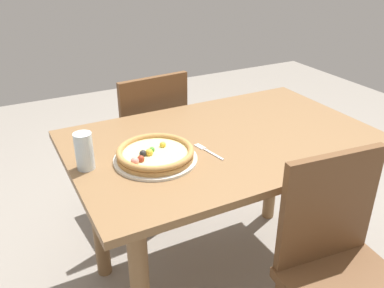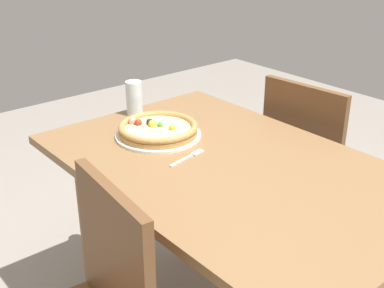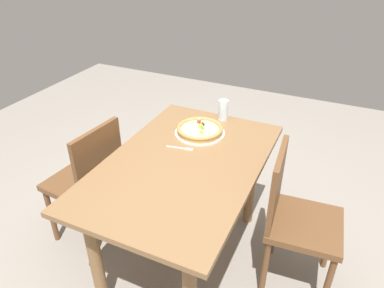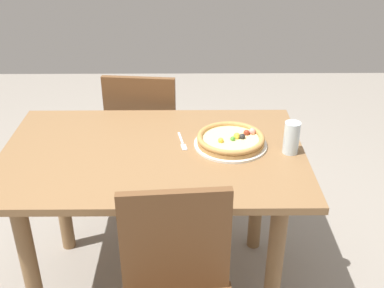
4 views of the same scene
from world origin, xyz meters
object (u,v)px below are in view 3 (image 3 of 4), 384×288
(chair_far, at_px, (294,216))
(plate, at_px, (200,133))
(fork, at_px, (182,148))
(chair_near, at_px, (89,180))
(drinking_glass, at_px, (223,110))
(dining_table, at_px, (183,180))
(pizza, at_px, (200,129))

(chair_far, height_order, plate, chair_far)
(fork, bearing_deg, chair_near, -169.35)
(plate, relative_size, drinking_glass, 2.28)
(fork, height_order, drinking_glass, drinking_glass)
(chair_far, bearing_deg, dining_table, -84.11)
(dining_table, bearing_deg, fork, -151.36)
(dining_table, xyz_separation_m, drinking_glass, (-0.58, 0.02, 0.20))
(chair_near, xyz_separation_m, chair_far, (-0.21, 1.26, 0.00))
(dining_table, height_order, chair_near, chair_near)
(chair_far, height_order, fork, chair_far)
(plate, distance_m, pizza, 0.03)
(dining_table, bearing_deg, chair_near, -81.76)
(dining_table, relative_size, plate, 4.07)
(chair_near, xyz_separation_m, drinking_glass, (-0.68, 0.65, 0.33))
(chair_near, distance_m, plate, 0.77)
(chair_near, height_order, chair_far, same)
(chair_far, xyz_separation_m, plate, (-0.22, -0.68, 0.26))
(chair_near, xyz_separation_m, pizza, (-0.43, 0.58, 0.29))
(dining_table, height_order, pizza, pizza)
(pizza, distance_m, fork, 0.21)
(chair_far, relative_size, plate, 2.82)
(dining_table, distance_m, pizza, 0.38)
(dining_table, bearing_deg, plate, -172.25)
(pizza, bearing_deg, chair_far, 71.93)
(dining_table, distance_m, drinking_glass, 0.62)
(plate, bearing_deg, pizza, -162.32)
(dining_table, bearing_deg, pizza, -172.21)
(dining_table, height_order, fork, fork)
(chair_near, relative_size, drinking_glass, 6.43)
(fork, relative_size, drinking_glass, 1.18)
(chair_near, height_order, pizza, chair_near)
(chair_near, bearing_deg, plate, -48.00)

